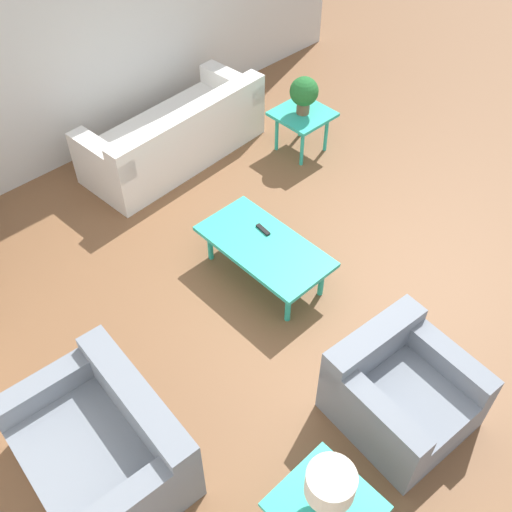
# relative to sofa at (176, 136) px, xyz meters

# --- Properties ---
(ground_plane) EXTENTS (14.00, 14.00, 0.00)m
(ground_plane) POSITION_rel_sofa_xyz_m (-2.23, 0.43, -0.28)
(ground_plane) COLOR brown
(wall_right) EXTENTS (0.12, 7.20, 2.70)m
(wall_right) POSITION_rel_sofa_xyz_m (0.83, 0.43, 1.07)
(wall_right) COLOR silver
(wall_right) RESTS_ON ground_plane
(sofa) EXTENTS (0.96, 2.08, 0.73)m
(sofa) POSITION_rel_sofa_xyz_m (0.00, 0.00, 0.00)
(sofa) COLOR white
(sofa) RESTS_ON ground_plane
(armchair) EXTENTS (0.96, 0.93, 0.67)m
(armchair) POSITION_rel_sofa_xyz_m (-3.57, 0.78, -0.01)
(armchair) COLOR slate
(armchair) RESTS_ON ground_plane
(loveseat) EXTENTS (1.25, 0.97, 0.67)m
(loveseat) POSITION_rel_sofa_xyz_m (-2.46, 2.56, -0.02)
(loveseat) COLOR slate
(loveseat) RESTS_ON ground_plane
(coffee_table) EXTENTS (1.20, 0.62, 0.39)m
(coffee_table) POSITION_rel_sofa_xyz_m (-1.92, 0.53, 0.07)
(coffee_table) COLOR #2DB79E
(coffee_table) RESTS_ON ground_plane
(side_table_plant) EXTENTS (0.57, 0.57, 0.48)m
(side_table_plant) POSITION_rel_sofa_xyz_m (-0.83, -1.09, 0.13)
(side_table_plant) COLOR #2DB79E
(side_table_plant) RESTS_ON ground_plane
(side_table_lamp) EXTENTS (0.57, 0.57, 0.48)m
(side_table_lamp) POSITION_rel_sofa_xyz_m (-3.79, 1.84, 0.13)
(side_table_lamp) COLOR #2DB79E
(side_table_lamp) RESTS_ON ground_plane
(potted_plant) EXTENTS (0.31, 0.31, 0.41)m
(potted_plant) POSITION_rel_sofa_xyz_m (-0.83, -1.09, 0.44)
(potted_plant) COLOR brown
(potted_plant) RESTS_ON side_table_plant
(table_lamp) EXTENTS (0.29, 0.29, 0.40)m
(table_lamp) POSITION_rel_sofa_xyz_m (-3.79, 1.84, 0.48)
(table_lamp) COLOR #333333
(table_lamp) RESTS_ON side_table_lamp
(remote_control) EXTENTS (0.16, 0.06, 0.02)m
(remote_control) POSITION_rel_sofa_xyz_m (-1.78, 0.42, 0.12)
(remote_control) COLOR black
(remote_control) RESTS_ON coffee_table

